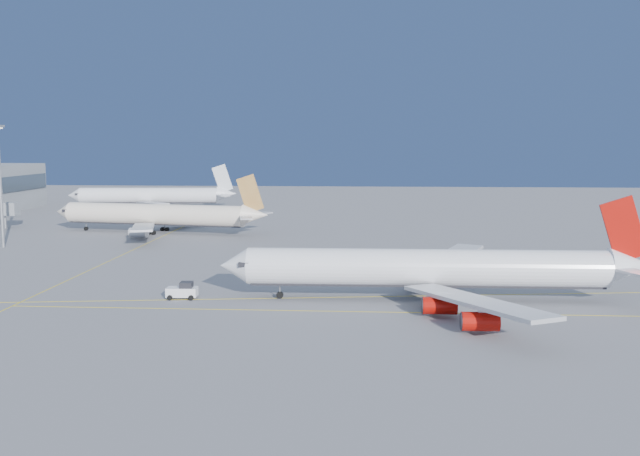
{
  "coord_description": "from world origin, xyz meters",
  "views": [
    {
      "loc": [
        9.92,
        -108.81,
        23.17
      ],
      "look_at": [
        0.95,
        21.85,
        7.0
      ],
      "focal_mm": 40.0,
      "sensor_mm": 36.0,
      "label": 1
    }
  ],
  "objects": [
    {
      "name": "taxiway_lines",
      "position": [
        -14.71,
        6.34,
        0.01
      ],
      "size": [
        118.86,
        140.0,
        0.02
      ],
      "color": "yellow",
      "rests_on": "ground"
    },
    {
      "name": "airliner_virgin",
      "position": [
        19.63,
        -6.23,
        4.67
      ],
      "size": [
        62.65,
        56.42,
        15.49
      ],
      "rotation": [
        0.0,
        0.0,
        0.01
      ],
      "color": "white",
      "rests_on": "ground"
    },
    {
      "name": "light_mast",
      "position": [
        -69.45,
        39.51,
        15.6
      ],
      "size": [
        2.28,
        2.28,
        26.42
      ],
      "color": "gray",
      "rests_on": "ground"
    },
    {
      "name": "airliner_third",
      "position": [
        -62.84,
        126.3,
        4.62
      ],
      "size": [
        56.93,
        52.34,
        15.26
      ],
      "rotation": [
        0.0,
        0.0,
        0.08
      ],
      "color": "white",
      "rests_on": "ground"
    },
    {
      "name": "pushback_tug",
      "position": [
        -17.26,
        -7.66,
        1.16
      ],
      "size": [
        4.54,
        2.89,
        2.5
      ],
      "rotation": [
        0.0,
        0.0,
        0.05
      ],
      "color": "white",
      "rests_on": "ground"
    },
    {
      "name": "airliner_etihad",
      "position": [
        -42.54,
        65.56,
        4.6
      ],
      "size": [
        57.75,
        52.74,
        15.12
      ],
      "rotation": [
        0.0,
        0.0,
        -0.17
      ],
      "color": "beige",
      "rests_on": "ground"
    },
    {
      "name": "ground",
      "position": [
        0.0,
        0.0,
        0.0
      ],
      "size": [
        500.0,
        500.0,
        0.0
      ],
      "primitive_type": "plane",
      "color": "slate",
      "rests_on": "ground"
    }
  ]
}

